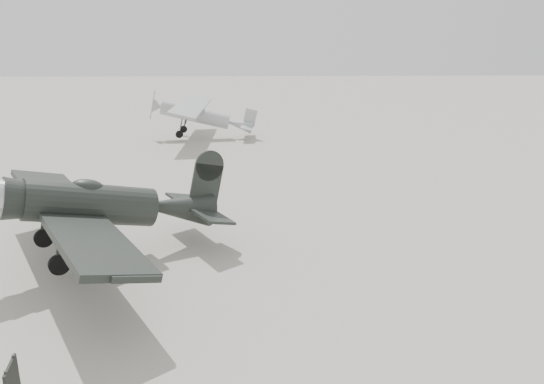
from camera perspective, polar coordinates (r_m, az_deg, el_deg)
The scene contains 4 objects.
ground at distance 19.40m, azimuth -5.41°, elevation -6.02°, with size 160.00×160.00×0.00m, color gray.
lowwing_monoplane at distance 18.55m, azimuth -17.73°, elevation -1.36°, with size 9.18×10.85×3.72m.
highwing_monoplane at distance 39.55m, azimuth -7.80°, elevation 8.48°, with size 7.59×10.62×3.03m.
sign_board at distance 12.51m, azimuth -26.16°, elevation -17.97°, with size 0.19×0.82×1.18m.
Camera 1 is at (1.31, -17.85, 7.48)m, focal length 35.00 mm.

